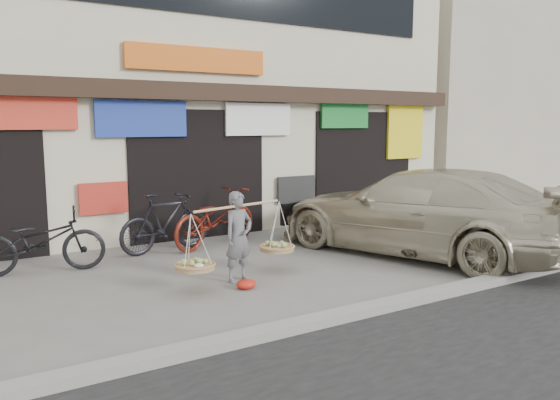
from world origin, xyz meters
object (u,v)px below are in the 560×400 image
bike_1 (165,222)px  bike_2 (215,218)px  bike_0 (40,241)px  street_vendor (239,241)px  suv (418,211)px

bike_1 → bike_2: size_ratio=0.88×
bike_1 → bike_0: bearing=90.3°
street_vendor → bike_1: street_vendor is taller
bike_0 → suv: suv is taller
bike_1 → suv: suv is taller
bike_0 → suv: (6.20, -2.21, 0.27)m
suv → street_vendor: bearing=-19.5°
bike_2 → suv: 3.89m
bike_1 → bike_2: (1.00, -0.06, -0.00)m
street_vendor → bike_2: street_vendor is taller
bike_0 → bike_2: bike_2 is taller
street_vendor → bike_0: street_vendor is taller
street_vendor → suv: bearing=-15.2°
suv → bike_0: bearing=-37.2°
bike_1 → bike_2: bike_1 is taller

